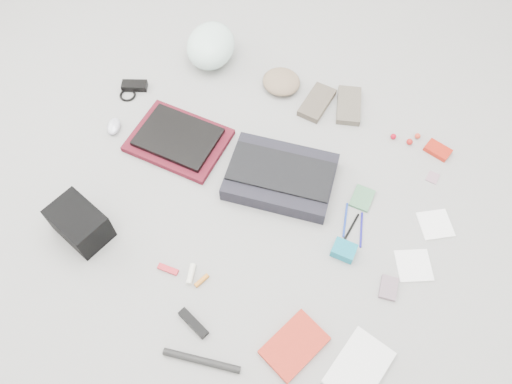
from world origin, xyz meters
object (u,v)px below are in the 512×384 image
at_px(messenger_bag, 281,177).
at_px(accordion_wallet, 344,250).
at_px(bike_helmet, 211,46).
at_px(camera_bag, 80,223).
at_px(laptop, 178,137).
at_px(book_red, 294,345).

xyz_separation_m(messenger_bag, accordion_wallet, (0.35, -0.19, -0.01)).
bearing_deg(bike_helmet, accordion_wallet, -50.75).
relative_size(messenger_bag, camera_bag, 2.01).
distance_m(laptop, bike_helmet, 0.52).
bearing_deg(bike_helmet, laptop, -92.26).
xyz_separation_m(camera_bag, accordion_wallet, (0.94, 0.35, -0.05)).
bearing_deg(bike_helmet, camera_bag, -104.67).
height_order(messenger_bag, camera_bag, camera_bag).
bearing_deg(camera_bag, book_red, 12.18).
xyz_separation_m(bike_helmet, accordion_wallet, (0.94, -0.69, -0.06)).
distance_m(book_red, accordion_wallet, 0.40).
bearing_deg(accordion_wallet, bike_helmet, 143.06).
relative_size(messenger_bag, laptop, 1.30).
bearing_deg(bike_helmet, messenger_bag, -54.73).
distance_m(bike_helmet, accordion_wallet, 1.16).
bearing_deg(book_red, camera_bag, -162.34).
bearing_deg(laptop, accordion_wallet, -12.33).
xyz_separation_m(laptop, bike_helmet, (-0.11, 0.51, 0.05)).
xyz_separation_m(laptop, book_red, (0.80, -0.58, -0.03)).
height_order(bike_helmet, camera_bag, bike_helmet).
bearing_deg(bike_helmet, book_red, -64.67).
relative_size(bike_helmet, camera_bag, 1.32).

